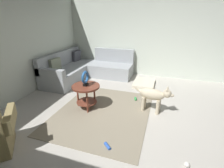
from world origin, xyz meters
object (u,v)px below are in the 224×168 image
(sectional_couch, at_px, (86,69))
(dog_toy_rope, at_px, (107,146))
(side_table, at_px, (86,91))
(dog_toy_ball, at_px, (187,165))
(dog_bed_mat, at_px, (144,83))
(dog, at_px, (154,96))
(dog_toy_bone, at_px, (136,99))
(torus_sculpture, at_px, (85,78))

(sectional_couch, xyz_separation_m, dog_toy_rope, (-2.78, -1.75, -0.26))
(side_table, relative_size, dog_toy_ball, 7.88)
(dog_bed_mat, relative_size, dog, 0.94)
(dog_toy_bone, bearing_deg, dog_toy_ball, -149.11)
(torus_sculpture, distance_m, dog, 1.49)
(dog, height_order, dog_toy_ball, dog)
(dog_bed_mat, xyz_separation_m, dog, (-1.47, -0.38, 0.33))
(dog_bed_mat, bearing_deg, torus_sculpture, 149.64)
(side_table, xyz_separation_m, torus_sculpture, (0.00, -0.00, 0.29))
(side_table, distance_m, dog_toy_bone, 1.26)
(side_table, height_order, dog_toy_ball, side_table)
(side_table, bearing_deg, dog_toy_ball, -116.85)
(sectional_couch, relative_size, dog_toy_ball, 29.55)
(dog_bed_mat, height_order, dog_toy_bone, dog_bed_mat)
(side_table, distance_m, dog_bed_mat, 2.08)
(dog_bed_mat, xyz_separation_m, dog_toy_rope, (-2.78, 0.19, -0.02))
(sectional_couch, relative_size, dog_toy_rope, 14.44)
(dog_toy_ball, distance_m, dog_toy_bone, 2.01)
(dog_bed_mat, xyz_separation_m, dog_toy_bone, (-1.05, 0.06, -0.01))
(side_table, distance_m, dog_toy_ball, 2.28)
(sectional_couch, relative_size, dog_toy_bone, 12.50)
(sectional_couch, height_order, side_table, sectional_couch)
(dog_toy_rope, bearing_deg, dog, -23.47)
(side_table, height_order, torus_sculpture, torus_sculpture)
(dog, distance_m, dog_toy_rope, 1.47)
(dog_toy_ball, height_order, dog_toy_rope, dog_toy_ball)
(side_table, height_order, dog_bed_mat, side_table)
(sectional_couch, relative_size, dog, 2.66)
(dog, height_order, dog_toy_bone, dog)
(dog, distance_m, dog_toy_ball, 1.48)
(sectional_couch, xyz_separation_m, dog_toy_ball, (-2.78, -2.91, -0.25))
(side_table, bearing_deg, dog_bed_mat, -30.36)
(dog_bed_mat, bearing_deg, sectional_couch, 89.84)
(sectional_couch, xyz_separation_m, dog, (-1.47, -2.32, 0.09))
(torus_sculpture, distance_m, dog_toy_rope, 1.49)
(dog, relative_size, dog_toy_rope, 5.43)
(sectional_couch, relative_size, torus_sculpture, 6.90)
(torus_sculpture, relative_size, dog_toy_rope, 2.09)
(dog, bearing_deg, dog_bed_mat, -158.10)
(dog_toy_ball, xyz_separation_m, dog_toy_bone, (1.73, 1.03, -0.01))
(dog, bearing_deg, torus_sculpture, -70.77)
(torus_sculpture, distance_m, dog_bed_mat, 2.15)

